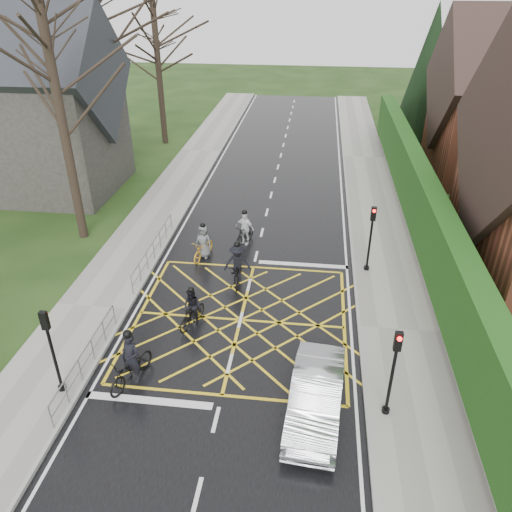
% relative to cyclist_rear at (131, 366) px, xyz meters
% --- Properties ---
extents(ground, '(120.00, 120.00, 0.00)m').
position_rel_cyclist_rear_xyz_m(ground, '(3.02, 3.71, -0.67)').
color(ground, black).
rests_on(ground, ground).
extents(road, '(9.00, 80.00, 0.01)m').
position_rel_cyclist_rear_xyz_m(road, '(3.02, 3.71, -0.66)').
color(road, black).
rests_on(road, ground).
extents(sidewalk_right, '(3.00, 80.00, 0.15)m').
position_rel_cyclist_rear_xyz_m(sidewalk_right, '(9.02, 3.71, -0.59)').
color(sidewalk_right, gray).
rests_on(sidewalk_right, ground).
extents(sidewalk_left, '(3.00, 80.00, 0.15)m').
position_rel_cyclist_rear_xyz_m(sidewalk_left, '(-2.98, 3.71, -0.59)').
color(sidewalk_left, gray).
rests_on(sidewalk_left, ground).
extents(stone_wall, '(0.50, 38.00, 0.70)m').
position_rel_cyclist_rear_xyz_m(stone_wall, '(10.77, 9.71, -0.32)').
color(stone_wall, slate).
rests_on(stone_wall, ground).
extents(hedge, '(0.90, 38.00, 2.80)m').
position_rel_cyclist_rear_xyz_m(hedge, '(10.77, 9.71, 1.43)').
color(hedge, '#1B3E11').
rests_on(hedge, stone_wall).
extents(conifer, '(4.60, 4.60, 10.00)m').
position_rel_cyclist_rear_xyz_m(conifer, '(13.77, 29.71, 4.33)').
color(conifer, black).
rests_on(conifer, ground).
extents(church, '(8.80, 7.80, 11.00)m').
position_rel_cyclist_rear_xyz_m(church, '(-10.51, 15.71, 4.26)').
color(church, '#2D2B28').
rests_on(church, ground).
extents(tree_near, '(9.24, 9.24, 11.44)m').
position_rel_cyclist_rear_xyz_m(tree_near, '(-5.98, 9.71, 7.24)').
color(tree_near, black).
rests_on(tree_near, ground).
extents(tree_mid, '(10.08, 10.08, 12.48)m').
position_rel_cyclist_rear_xyz_m(tree_mid, '(-6.98, 17.71, 7.96)').
color(tree_mid, black).
rests_on(tree_mid, ground).
extents(tree_far, '(8.40, 8.40, 10.40)m').
position_rel_cyclist_rear_xyz_m(tree_far, '(-6.28, 25.71, 6.52)').
color(tree_far, black).
rests_on(tree_far, ground).
extents(railing_south, '(0.05, 5.04, 1.03)m').
position_rel_cyclist_rear_xyz_m(railing_south, '(-1.63, 0.21, 0.11)').
color(railing_south, slate).
rests_on(railing_south, ground).
extents(railing_north, '(0.05, 6.04, 1.03)m').
position_rel_cyclist_rear_xyz_m(railing_north, '(-1.63, 7.71, 0.12)').
color(railing_north, slate).
rests_on(railing_north, ground).
extents(traffic_light_ne, '(0.24, 0.31, 3.21)m').
position_rel_cyclist_rear_xyz_m(traffic_light_ne, '(8.12, 7.91, 0.99)').
color(traffic_light_ne, black).
rests_on(traffic_light_ne, ground).
extents(traffic_light_se, '(0.24, 0.31, 3.21)m').
position_rel_cyclist_rear_xyz_m(traffic_light_se, '(8.12, -0.49, 0.99)').
color(traffic_light_se, black).
rests_on(traffic_light_se, ground).
extents(traffic_light_sw, '(0.24, 0.31, 3.21)m').
position_rel_cyclist_rear_xyz_m(traffic_light_sw, '(-2.08, -0.78, 0.99)').
color(traffic_light_sw, black).
rests_on(traffic_light_sw, ground).
extents(cyclist_rear, '(1.38, 2.24, 2.05)m').
position_rel_cyclist_rear_xyz_m(cyclist_rear, '(0.00, 0.00, 0.00)').
color(cyclist_rear, black).
rests_on(cyclist_rear, ground).
extents(cyclist_back, '(1.02, 1.72, 1.67)m').
position_rel_cyclist_rear_xyz_m(cyclist_back, '(1.25, 3.24, -0.04)').
color(cyclist_back, black).
rests_on(cyclist_back, ground).
extents(cyclist_mid, '(1.23, 2.08, 1.95)m').
position_rel_cyclist_rear_xyz_m(cyclist_mid, '(2.48, 6.44, 0.04)').
color(cyclist_mid, black).
rests_on(cyclist_mid, ground).
extents(cyclist_front, '(1.12, 1.89, 1.83)m').
position_rel_cyclist_rear_xyz_m(cyclist_front, '(2.31, 9.89, 0.01)').
color(cyclist_front, black).
rests_on(cyclist_front, ground).
extents(cyclist_lead, '(1.08, 1.93, 1.78)m').
position_rel_cyclist_rear_xyz_m(cyclist_lead, '(0.59, 8.34, -0.05)').
color(cyclist_lead, orange).
rests_on(cyclist_lead, ground).
extents(car, '(1.84, 4.42, 1.42)m').
position_rel_cyclist_rear_xyz_m(car, '(5.98, -0.67, 0.04)').
color(car, silver).
rests_on(car, ground).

